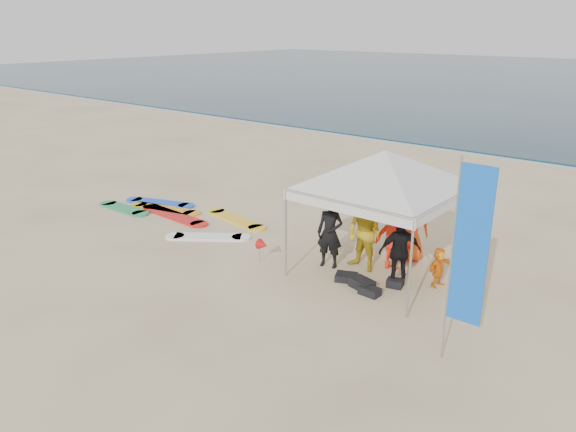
# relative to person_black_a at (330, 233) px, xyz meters

# --- Properties ---
(ground) EXTENTS (120.00, 120.00, 0.00)m
(ground) POSITION_rel_person_black_a_xyz_m (-1.22, -2.96, -0.89)
(ground) COLOR beige
(ground) RESTS_ON ground
(shoreline_foam) EXTENTS (160.00, 1.20, 0.01)m
(shoreline_foam) POSITION_rel_person_black_a_xyz_m (-1.22, 15.24, -0.89)
(shoreline_foam) COLOR silver
(shoreline_foam) RESTS_ON ground
(person_black_a) EXTENTS (0.75, 0.59, 1.78)m
(person_black_a) POSITION_rel_person_black_a_xyz_m (0.00, 0.00, 0.00)
(person_black_a) COLOR black
(person_black_a) RESTS_ON ground
(person_yellow) EXTENTS (1.00, 0.82, 1.90)m
(person_yellow) POSITION_rel_person_black_a_xyz_m (0.76, 0.37, 0.06)
(person_yellow) COLOR gold
(person_yellow) RESTS_ON ground
(person_orange_a) EXTENTS (1.09, 0.65, 1.65)m
(person_orange_a) POSITION_rel_person_black_a_xyz_m (1.29, 0.89, -0.07)
(person_orange_a) COLOR #FE2E16
(person_orange_a) RESTS_ON ground
(person_black_b) EXTENTS (0.99, 0.97, 1.67)m
(person_black_b) POSITION_rel_person_black_a_xyz_m (1.85, 0.16, -0.06)
(person_black_b) COLOR black
(person_black_b) RESTS_ON ground
(person_orange_b) EXTENTS (1.10, 0.99, 1.88)m
(person_orange_b) POSITION_rel_person_black_a_xyz_m (1.34, 1.63, 0.05)
(person_orange_b) COLOR #FF4F16
(person_orange_b) RESTS_ON ground
(person_seated) EXTENTS (0.45, 0.91, 0.94)m
(person_seated) POSITION_rel_person_black_a_xyz_m (2.60, 0.68, -0.42)
(person_seated) COLOR orange
(person_seated) RESTS_ON ground
(canopy_tent) EXTENTS (4.60, 4.60, 3.47)m
(canopy_tent) POSITION_rel_person_black_a_xyz_m (1.14, 0.50, 2.13)
(canopy_tent) COLOR #A5A5A8
(canopy_tent) RESTS_ON ground
(feather_flag) EXTENTS (0.63, 0.04, 3.77)m
(feather_flag) POSITION_rel_person_black_a_xyz_m (4.24, -2.05, 1.33)
(feather_flag) COLOR #A5A5A8
(feather_flag) RESTS_ON ground
(marker_pennant) EXTENTS (0.28, 0.28, 0.64)m
(marker_pennant) POSITION_rel_person_black_a_xyz_m (-1.40, -0.92, -0.40)
(marker_pennant) COLOR #A5A5A8
(marker_pennant) RESTS_ON ground
(gear_pile) EXTENTS (1.59, 1.03, 0.22)m
(gear_pile) POSITION_rel_person_black_a_xyz_m (1.33, -0.46, -0.80)
(gear_pile) COLOR black
(gear_pile) RESTS_ON ground
(surfboard_spread) EXTENTS (5.84, 2.81, 0.07)m
(surfboard_spread) POSITION_rel_person_black_a_xyz_m (-5.98, 0.14, -0.86)
(surfboard_spread) COLOR #289356
(surfboard_spread) RESTS_ON ground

